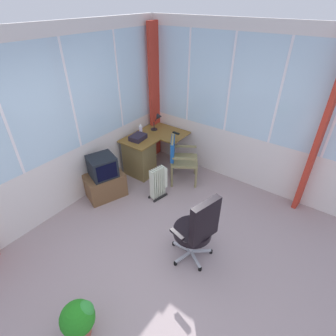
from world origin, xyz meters
TOP-DOWN VIEW (x-y plane):
  - ground at (0.00, 0.00)m, footprint 5.80×5.02m
  - north_window_panel at (0.00, 2.04)m, footprint 4.80×0.07m
  - east_window_panel at (2.43, 0.00)m, footprint 0.07×4.02m
  - curtain_corner at (2.30, 1.91)m, footprint 0.30×0.08m
  - curtain_east_far at (2.35, -1.10)m, footprint 0.30×0.10m
  - desk at (1.51, 1.67)m, footprint 1.15×0.91m
  - desk_lamp at (2.10, 1.68)m, footprint 0.23×0.20m
  - tv_remote at (2.14, 1.28)m, footprint 0.05×0.15m
  - spray_bottle at (1.72, 1.82)m, footprint 0.06×0.06m
  - paper_tray at (1.52, 1.72)m, footprint 0.32×0.26m
  - wooden_armchair at (1.72, 0.94)m, footprint 0.66×0.66m
  - office_chair at (0.38, -0.27)m, footprint 0.63×0.58m
  - tv_on_stand at (0.60, 1.70)m, footprint 0.75×0.64m
  - space_heater at (1.13, 0.93)m, footprint 0.37×0.23m
  - potted_plant at (-1.14, 0.19)m, footprint 0.35×0.35m

SIDE VIEW (x-z plane):
  - ground at x=0.00m, z-range -0.06..0.00m
  - potted_plant at x=-1.14m, z-range 0.05..0.53m
  - space_heater at x=1.13m, z-range 0.00..0.60m
  - tv_on_stand at x=0.60m, z-range -0.05..0.74m
  - desk at x=1.51m, z-range 0.03..0.75m
  - wooden_armchair at x=1.72m, z-range 0.12..1.00m
  - office_chair at x=0.38m, z-range 0.05..1.11m
  - tv_remote at x=2.14m, z-range 0.72..0.75m
  - paper_tray at x=1.52m, z-range 0.72..0.81m
  - spray_bottle at x=1.72m, z-range 0.72..0.94m
  - desk_lamp at x=2.10m, z-range 0.77..1.10m
  - curtain_corner at x=2.30m, z-range 0.00..2.63m
  - curtain_east_far at x=2.35m, z-range 0.00..2.63m
  - north_window_panel at x=0.00m, z-range 0.00..2.73m
  - east_window_panel at x=2.43m, z-range 0.00..2.73m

